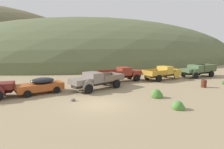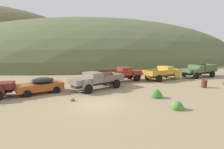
{
  "view_description": "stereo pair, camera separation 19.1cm",
  "coord_description": "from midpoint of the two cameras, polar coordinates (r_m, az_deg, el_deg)",
  "views": [
    {
      "loc": [
        -6.11,
        -12.62,
        4.54
      ],
      "look_at": [
        4.3,
        5.25,
        1.44
      ],
      "focal_mm": 28.85,
      "sensor_mm": 36.0,
      "label": 1
    },
    {
      "loc": [
        -5.95,
        -12.71,
        4.54
      ],
      "look_at": [
        4.3,
        5.25,
        1.44
      ],
      "focal_mm": 28.85,
      "sensor_mm": 36.0,
      "label": 2
    }
  ],
  "objects": [
    {
      "name": "rock_flat",
      "position": [
        15.95,
        -12.06,
        -7.81
      ],
      "size": [
        0.39,
        0.4,
        0.23
      ],
      "primitive_type": "ellipsoid",
      "color": "#655650",
      "rests_on": "ground"
    },
    {
      "name": "truck_rust_red",
      "position": [
        24.64,
        3.94,
        0.22
      ],
      "size": [
        6.63,
        2.84,
        1.89
      ],
      "rotation": [
        0.0,
        0.0,
        -0.11
      ],
      "color": "#42140D",
      "rests_on": "ground"
    },
    {
      "name": "car_oxide_orange",
      "position": [
        19.32,
        -21.98,
        -3.22
      ],
      "size": [
        4.75,
        2.34,
        1.57
      ],
      "rotation": [
        0.0,
        0.0,
        3.23
      ],
      "color": "#A34C1E",
      "rests_on": "ground"
    },
    {
      "name": "truck_primer_gray",
      "position": [
        19.64,
        -5.46,
        -1.87
      ],
      "size": [
        6.54,
        3.48,
        1.89
      ],
      "rotation": [
        0.0,
        0.0,
        3.34
      ],
      "color": "#3D322D",
      "rests_on": "ground"
    },
    {
      "name": "hill_distant",
      "position": [
        76.64,
        -2.07,
        5.12
      ],
      "size": [
        116.75,
        86.17,
        30.46
      ],
      "primitive_type": "ellipsoid",
      "color": "#56603D",
      "rests_on": "ground"
    },
    {
      "name": "ground_plane",
      "position": [
        14.74,
        -4.09,
        -9.44
      ],
      "size": [
        300.0,
        300.0,
        0.0
      ],
      "primitive_type": "plane",
      "color": "#998460"
    },
    {
      "name": "hill_far_right",
      "position": [
        120.49,
        7.77,
        6.28
      ],
      "size": [
        108.51,
        50.97,
        37.7
      ],
      "primitive_type": "ellipsoid",
      "color": "#4C5633",
      "rests_on": "ground"
    },
    {
      "name": "truck_weathered_green",
      "position": [
        30.72,
        25.42,
        1.1
      ],
      "size": [
        5.91,
        2.87,
        1.91
      ],
      "rotation": [
        0.0,
        0.0,
        3.07
      ],
      "color": "#232B1B",
      "rests_on": "ground"
    },
    {
      "name": "bush_near_barrel",
      "position": [
        17.01,
        14.26,
        -6.38
      ],
      "size": [
        1.0,
        0.98,
        1.0
      ],
      "color": "#4C8438",
      "rests_on": "ground"
    },
    {
      "name": "oil_drum_by_truck",
      "position": [
        23.2,
        27.39,
        -2.64
      ],
      "size": [
        0.64,
        0.64,
        0.87
      ],
      "color": "#5B2819",
      "rests_on": "ground"
    },
    {
      "name": "truck_faded_yellow",
      "position": [
        26.91,
        16.54,
        0.62
      ],
      "size": [
        6.19,
        2.63,
        1.89
      ],
      "rotation": [
        0.0,
        0.0,
        0.05
      ],
      "color": "brown",
      "rests_on": "ground"
    },
    {
      "name": "bush_back_edge",
      "position": [
        14.38,
        20.47,
        -9.6
      ],
      "size": [
        0.88,
        0.88,
        0.82
      ],
      "color": "#4C8438",
      "rests_on": "ground"
    }
  ]
}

